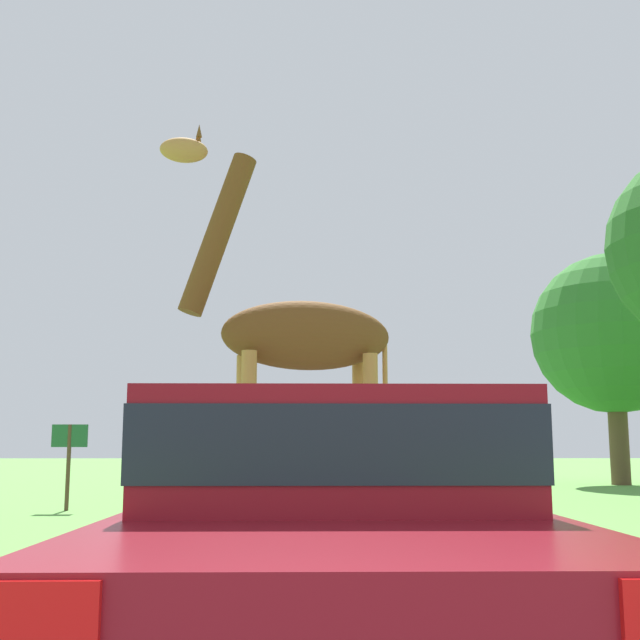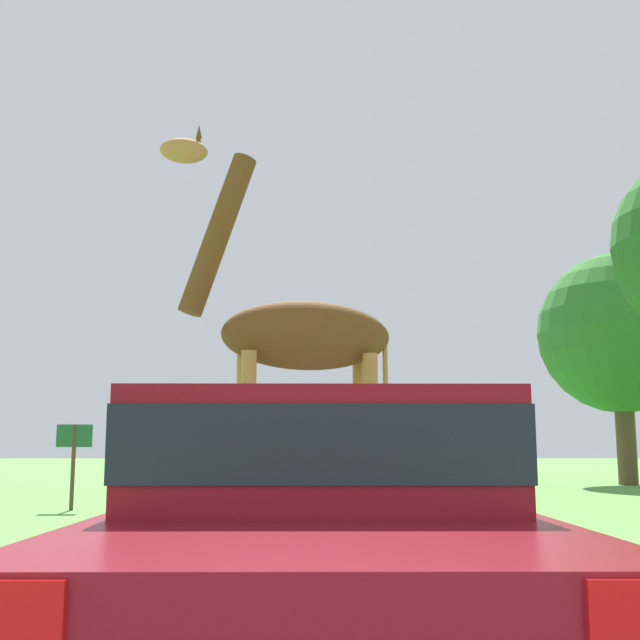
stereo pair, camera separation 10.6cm
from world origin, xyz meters
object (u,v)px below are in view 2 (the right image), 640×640
at_px(car_queue_right, 305,468).
at_px(sign_post, 74,450).
at_px(car_queue_left, 389,462).
at_px(giraffe_near_road, 294,344).
at_px(tree_centre_back, 620,333).
at_px(car_lead_maroon, 320,530).

height_order(car_queue_right, sign_post, sign_post).
bearing_deg(sign_post, car_queue_left, 54.54).
distance_m(giraffe_near_road, tree_centre_back, 19.69).
bearing_deg(car_queue_left, sign_post, -125.46).
relative_size(giraffe_near_road, car_lead_maroon, 1.05).
bearing_deg(giraffe_near_road, sign_post, 22.67).
distance_m(tree_centre_back, sign_post, 18.17).
bearing_deg(sign_post, giraffe_near_road, -56.17).
height_order(car_lead_maroon, car_queue_left, car_lead_maroon).
height_order(tree_centre_back, sign_post, tree_centre_back).
xyz_separation_m(giraffe_near_road, car_queue_right, (0.01, 11.05, -1.72)).
height_order(car_queue_left, tree_centre_back, tree_centre_back).
height_order(giraffe_near_road, sign_post, giraffe_near_road).
xyz_separation_m(car_queue_right, sign_post, (-4.48, -4.37, 0.47)).
distance_m(car_queue_left, sign_post, 12.25).
xyz_separation_m(giraffe_near_road, car_queue_left, (2.63, 16.65, -1.69)).
distance_m(car_queue_right, tree_centre_back, 12.40).
distance_m(giraffe_near_road, car_lead_maroon, 5.21).
xyz_separation_m(car_queue_right, car_queue_left, (2.62, 5.60, 0.04)).
height_order(giraffe_near_road, car_queue_right, giraffe_near_road).
bearing_deg(car_queue_right, sign_post, -135.72).
relative_size(car_queue_right, car_queue_left, 0.93).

